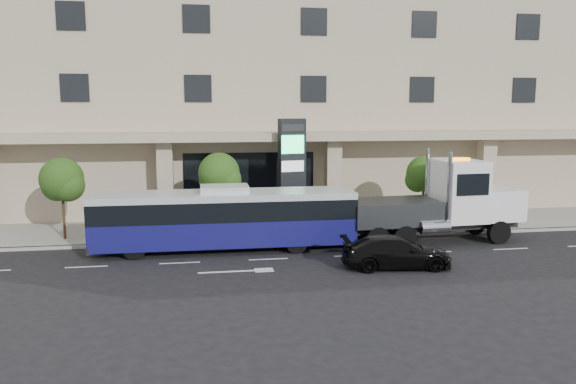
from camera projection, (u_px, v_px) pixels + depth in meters
name	position (u px, v px, depth m)	size (l,w,h in m)	color
ground	(265.00, 251.00, 27.15)	(120.00, 120.00, 0.00)	black
sidewalk	(254.00, 228.00, 32.02)	(120.00, 6.00, 0.15)	gray
curb	(260.00, 240.00, 29.09)	(120.00, 0.30, 0.15)	gray
convention_center	(239.00, 64.00, 40.72)	(60.00, 17.60, 20.00)	tan
tree_left	(62.00, 182.00, 28.65)	(2.27, 2.20, 4.22)	#422B19
tree_mid	(220.00, 176.00, 29.86)	(2.28, 2.20, 4.38)	#422B19
tree_right	(424.00, 176.00, 31.68)	(2.10, 2.00, 4.04)	#422B19
city_bus	(225.00, 218.00, 27.09)	(12.56, 2.71, 3.18)	black
tow_truck	(441.00, 204.00, 28.87)	(10.45, 3.11, 4.74)	#2D3033
black_sedan	(396.00, 252.00, 24.28)	(1.92, 4.73, 1.37)	black
signage_pylon	(292.00, 172.00, 31.81)	(1.60, 0.87, 6.12)	black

